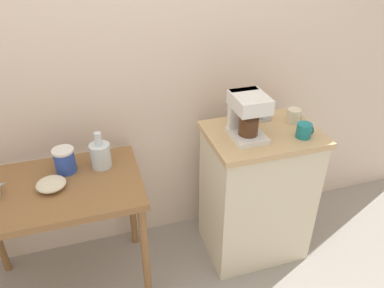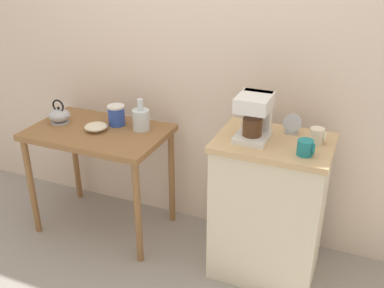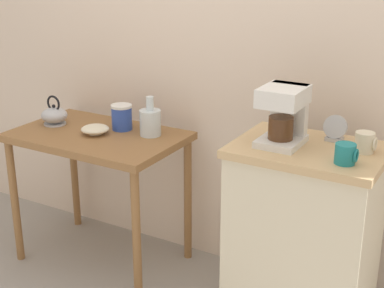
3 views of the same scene
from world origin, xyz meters
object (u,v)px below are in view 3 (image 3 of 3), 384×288
Objects in this scene: canister_enamel at (122,117)px; mug_dark_teal at (346,154)px; bowl_stoneware at (95,129)px; coffee_maker at (284,113)px; mug_small_cream at (365,142)px; table_clock at (335,130)px; teakettle at (55,115)px; glass_carafe_vase at (150,122)px.

mug_dark_teal is (1.31, -0.26, 0.11)m from canister_enamel.
coffee_maker is (1.08, -0.01, 0.26)m from bowl_stoneware.
table_clock reaches higher than mug_small_cream.
teakettle is (-0.31, 0.02, 0.03)m from bowl_stoneware.
glass_carafe_vase is at bearing -1.42° from canister_enamel.
coffee_maker reaches higher than bowl_stoneware.
table_clock is at bearing 6.02° from bowl_stoneware.
mug_dark_teal is (1.12, -0.25, 0.11)m from glass_carafe_vase.
glass_carafe_vase is 2.35× the size of mug_dark_teal.
bowl_stoneware is at bearing -4.15° from teakettle.
mug_small_cream reaches higher than mug_dark_teal.
glass_carafe_vase is 0.85m from coffee_maker.
table_clock reaches higher than glass_carafe_vase.
teakettle is at bearing -178.98° from mug_small_cream.
mug_dark_teal is at bearing -101.25° from mug_small_cream.
bowl_stoneware is at bearing 179.41° from coffee_maker.
mug_dark_teal is at bearing -4.77° from teakettle.
mug_small_cream is at bearing 78.75° from mug_dark_teal.
canister_enamel is at bearing 179.67° from table_clock.
teakettle is 1.40m from coffee_maker.
mug_dark_teal is 0.77× the size of table_clock.
coffee_maker is 0.25m from table_clock.
mug_small_cream is 0.75× the size of table_clock.
coffee_maker reaches higher than glass_carafe_vase.
canister_enamel is at bearing 17.05° from teakettle.
table_clock is at bearing 4.04° from teakettle.
mug_dark_teal is (-0.03, -0.17, -0.00)m from mug_small_cream.
canister_enamel reaches higher than bowl_stoneware.
mug_small_cream reaches higher than bowl_stoneware.
mug_small_cream is at bearing -27.50° from table_clock.
coffee_maker is 0.34m from mug_dark_teal.
coffee_maker is (0.81, -0.15, 0.21)m from glass_carafe_vase.
coffee_maker reaches higher than mug_small_cream.
mug_dark_teal is at bearing -12.85° from glass_carafe_vase.
glass_carafe_vase is 0.82× the size of coffee_maker.
bowl_stoneware is at bearing -173.98° from table_clock.
canister_enamel is at bearing 61.41° from bowl_stoneware.
canister_enamel is 1.20m from table_clock.
canister_enamel is at bearing 178.58° from glass_carafe_vase.
mug_dark_teal reaches higher than canister_enamel.
teakettle is at bearing -162.95° from canister_enamel.
coffee_maker is at bearing -8.62° from canister_enamel.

